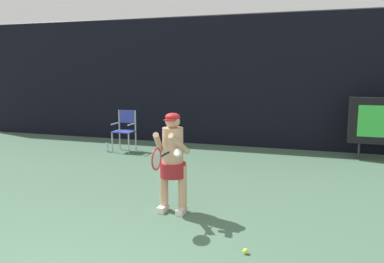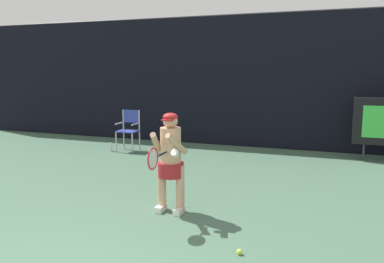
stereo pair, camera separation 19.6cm
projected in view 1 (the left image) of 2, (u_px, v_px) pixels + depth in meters
backdrop_screen at (235, 82)px, 10.84m from camera, size 18.00×0.12×3.66m
umpire_chair at (125, 128)px, 10.26m from camera, size 0.52×0.44×1.08m
water_bottle at (107, 147)px, 10.24m from camera, size 0.07×0.07×0.27m
tennis_player at (173, 158)px, 5.78m from camera, size 0.53×0.60×1.51m
tennis_racket at (157, 159)px, 5.20m from camera, size 0.03×0.60×0.31m
tennis_ball_loose at (246, 251)px, 4.54m from camera, size 0.07×0.07×0.07m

